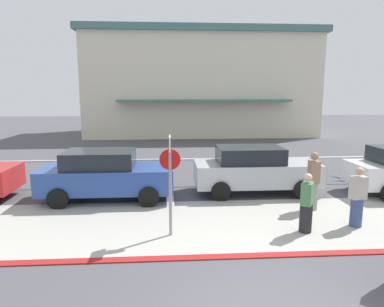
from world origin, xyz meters
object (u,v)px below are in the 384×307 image
(pedestrian_1, at_px, (313,183))
(pedestrian_2, at_px, (357,200))
(pedestrian_0, at_px, (306,206))
(car_silver_2, at_px, (254,169))
(car_blue_1, at_px, (106,175))
(stop_sign_bike_lane, at_px, (170,172))

(pedestrian_1, xyz_separation_m, pedestrian_2, (0.63, -1.43, -0.09))
(pedestrian_0, xyz_separation_m, pedestrian_1, (0.89, 1.72, 0.13))
(car_silver_2, bearing_deg, pedestrian_2, -60.18)
(pedestrian_1, bearing_deg, car_blue_1, 166.98)
(car_blue_1, xyz_separation_m, pedestrian_2, (7.17, -2.94, -0.11))
(pedestrian_2, bearing_deg, pedestrian_1, 113.69)
(pedestrian_0, distance_m, pedestrian_1, 1.94)
(stop_sign_bike_lane, bearing_deg, car_silver_2, 50.26)
(pedestrian_0, relative_size, pedestrian_2, 0.96)
(stop_sign_bike_lane, height_order, car_silver_2, stop_sign_bike_lane)
(stop_sign_bike_lane, height_order, pedestrian_1, stop_sign_bike_lane)
(car_blue_1, height_order, pedestrian_1, pedestrian_1)
(car_silver_2, distance_m, pedestrian_1, 2.40)
(pedestrian_1, height_order, pedestrian_2, pedestrian_1)
(stop_sign_bike_lane, distance_m, pedestrian_2, 5.11)
(stop_sign_bike_lane, distance_m, pedestrian_0, 3.63)
(pedestrian_0, xyz_separation_m, pedestrian_2, (1.52, 0.29, 0.04))
(pedestrian_0, bearing_deg, pedestrian_2, 10.82)
(pedestrian_0, bearing_deg, pedestrian_1, 62.54)
(pedestrian_1, bearing_deg, pedestrian_0, -117.46)
(car_blue_1, bearing_deg, pedestrian_0, -29.74)
(car_blue_1, xyz_separation_m, car_silver_2, (5.21, 0.48, 0.00))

